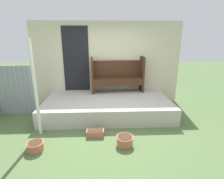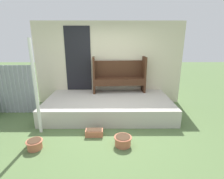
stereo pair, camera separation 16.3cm
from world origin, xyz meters
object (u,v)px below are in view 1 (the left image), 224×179
support_post (35,89)px  planter_box_rect (95,133)px  flower_pot_left (36,146)px  flower_pot_middle (125,140)px  bench (117,74)px

support_post → planter_box_rect: (1.26, -0.17, -0.98)m
support_post → flower_pot_left: support_post is taller
flower_pot_middle → bench: bearing=89.6°
bench → flower_pot_middle: bearing=-94.1°
flower_pot_middle → planter_box_rect: size_ratio=0.94×
flower_pot_left → bench: bearing=53.7°
support_post → flower_pot_middle: bearing=-16.3°
support_post → bench: bearing=42.7°
planter_box_rect → bench: bearing=71.8°
support_post → flower_pot_middle: support_post is taller
bench → flower_pot_middle: 2.45m
flower_pot_middle → planter_box_rect: flower_pot_middle is taller
bench → flower_pot_left: 3.09m
flower_pot_left → flower_pot_middle: bearing=3.3°
flower_pot_left → planter_box_rect: 1.22m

